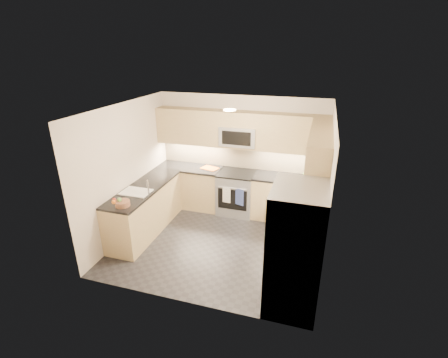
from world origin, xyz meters
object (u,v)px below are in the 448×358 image
at_px(refrigerator, 295,249).
at_px(fruit_basket, 123,203).
at_px(gas_range, 236,193).
at_px(cutting_board, 210,168).
at_px(utensil_bowl, 311,178).
at_px(microwave, 239,136).

height_order(refrigerator, fruit_basket, refrigerator).
xyz_separation_m(gas_range, cutting_board, (-0.62, 0.05, 0.49)).
relative_size(refrigerator, utensil_bowl, 5.64).
bearing_deg(fruit_basket, microwave, 56.78).
relative_size(microwave, utensil_bowl, 2.38).
distance_m(cutting_board, fruit_basket, 2.26).
xyz_separation_m(microwave, fruit_basket, (-1.43, -2.18, -0.72)).
bearing_deg(microwave, refrigerator, -60.38).
height_order(utensil_bowl, fruit_basket, utensil_bowl).
xyz_separation_m(refrigerator, utensil_bowl, (0.08, 2.30, 0.13)).
bearing_deg(refrigerator, cutting_board, 129.89).
bearing_deg(utensil_bowl, microwave, 170.78).
distance_m(microwave, cutting_board, 0.98).
xyz_separation_m(microwave, utensil_bowl, (1.53, -0.25, -0.67)).
bearing_deg(gas_range, fruit_basket, -124.79).
distance_m(gas_range, fruit_basket, 2.56).
relative_size(gas_range, microwave, 1.20).
xyz_separation_m(gas_range, microwave, (0.00, 0.12, 1.24)).
bearing_deg(microwave, fruit_basket, -123.22).
distance_m(utensil_bowl, cutting_board, 2.16).
distance_m(refrigerator, cutting_board, 3.23).
distance_m(gas_range, utensil_bowl, 1.64).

